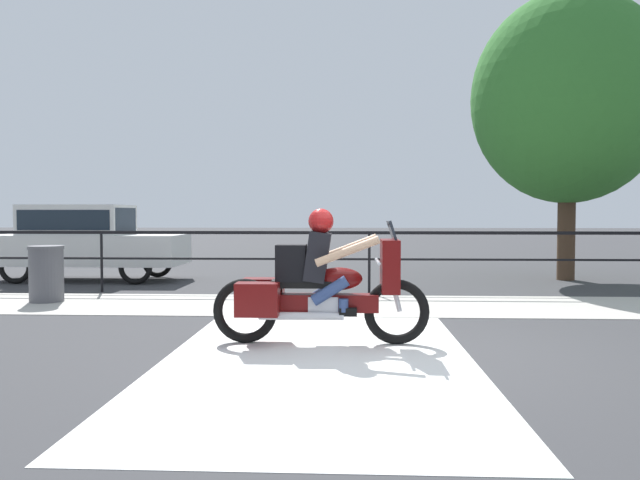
{
  "coord_description": "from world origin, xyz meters",
  "views": [
    {
      "loc": [
        -0.37,
        -6.7,
        1.49
      ],
      "look_at": [
        -0.79,
        2.07,
        1.12
      ],
      "focal_mm": 35.0,
      "sensor_mm": 36.0,
      "label": 1
    }
  ],
  "objects": [
    {
      "name": "ground_plane",
      "position": [
        0.0,
        0.0,
        0.0
      ],
      "size": [
        120.0,
        120.0,
        0.0
      ],
      "primitive_type": "plane",
      "color": "#38383A"
    },
    {
      "name": "tree_behind_sign",
      "position": [
        4.51,
        7.56,
        4.06
      ],
      "size": [
        4.27,
        4.27,
        6.42
      ],
      "color": "#473323",
      "rests_on": "ground"
    },
    {
      "name": "trash_bin",
      "position": [
        -5.49,
        3.55,
        0.48
      ],
      "size": [
        0.58,
        0.58,
        0.95
      ],
      "color": "#515156",
      "rests_on": "ground"
    },
    {
      "name": "sidewalk_band",
      "position": [
        0.0,
        3.4,
        0.01
      ],
      "size": [
        44.0,
        2.4,
        0.01
      ],
      "primitive_type": "cube",
      "color": "#B7B2A8",
      "rests_on": "ground"
    },
    {
      "name": "crosswalk_band",
      "position": [
        -0.69,
        -0.2,
        0.0
      ],
      "size": [
        3.17,
        6.0,
        0.01
      ],
      "primitive_type": "cube",
      "color": "silver",
      "rests_on": "ground"
    },
    {
      "name": "motorcycle",
      "position": [
        -0.73,
        0.39,
        0.68
      ],
      "size": [
        2.49,
        0.76,
        1.55
      ],
      "rotation": [
        0.0,
        0.0,
        -0.03
      ],
      "color": "black",
      "rests_on": "ground"
    },
    {
      "name": "fence_railing",
      "position": [
        0.0,
        4.95,
        0.92
      ],
      "size": [
        36.0,
        0.05,
        1.17
      ],
      "color": "black",
      "rests_on": "ground"
    },
    {
      "name": "parked_car",
      "position": [
        -6.28,
        6.95,
        0.96
      ],
      "size": [
        4.19,
        1.64,
        1.69
      ],
      "rotation": [
        0.0,
        0.0,
        0.02
      ],
      "color": "silver",
      "rests_on": "ground"
    }
  ]
}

